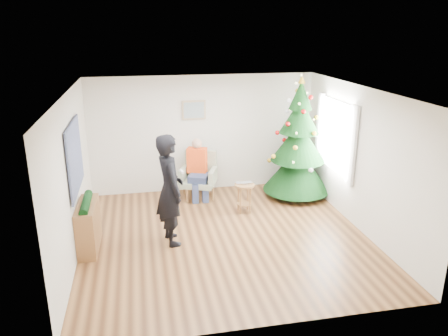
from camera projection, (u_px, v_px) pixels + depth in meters
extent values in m
plane|color=brown|center=(225.00, 237.00, 7.82)|extent=(5.00, 5.00, 0.00)
plane|color=white|center=(225.00, 91.00, 7.01)|extent=(5.00, 5.00, 0.00)
plane|color=silver|center=(203.00, 134.00, 9.75)|extent=(5.00, 0.00, 5.00)
plane|color=silver|center=(268.00, 234.00, 5.09)|extent=(5.00, 0.00, 5.00)
plane|color=silver|center=(72.00, 178.00, 6.95)|extent=(0.00, 5.00, 5.00)
plane|color=silver|center=(361.00, 160.00, 7.88)|extent=(0.00, 5.00, 5.00)
cube|color=white|center=(336.00, 136.00, 8.75)|extent=(0.04, 1.30, 1.40)
cube|color=white|center=(352.00, 145.00, 8.04)|extent=(0.05, 0.25, 1.50)
cube|color=white|center=(320.00, 128.00, 9.44)|extent=(0.05, 0.25, 1.50)
cylinder|color=#3F2816|center=(296.00, 188.00, 9.68)|extent=(0.11, 0.11, 0.34)
cone|color=black|center=(297.00, 169.00, 9.54)|extent=(1.46, 1.46, 0.95)
cone|color=black|center=(298.00, 142.00, 9.35)|extent=(1.16, 1.16, 0.84)
cone|color=black|center=(300.00, 116.00, 9.18)|extent=(0.85, 0.85, 0.73)
cone|color=black|center=(301.00, 95.00, 9.04)|extent=(0.49, 0.49, 0.62)
cone|color=gold|center=(302.00, 79.00, 8.94)|extent=(0.16, 0.16, 0.16)
cylinder|color=brown|center=(244.00, 185.00, 8.69)|extent=(0.40, 0.40, 0.04)
cylinder|color=brown|center=(244.00, 204.00, 8.82)|extent=(0.30, 0.30, 0.02)
imported|color=silver|center=(244.00, 184.00, 8.68)|extent=(0.33, 0.22, 0.03)
cube|color=#97A383|center=(198.00, 182.00, 9.49)|extent=(0.88, 0.85, 0.12)
cube|color=#97A383|center=(201.00, 163.00, 9.66)|extent=(0.69, 0.36, 0.60)
cube|color=#97A383|center=(183.00, 174.00, 9.50)|extent=(0.29, 0.55, 0.30)
cube|color=#97A383|center=(213.00, 176.00, 9.39)|extent=(0.29, 0.55, 0.30)
cube|color=navy|center=(199.00, 178.00, 9.38)|extent=(0.52, 0.53, 0.14)
cube|color=#F14A16|center=(197.00, 160.00, 9.48)|extent=(0.47, 0.36, 0.55)
sphere|color=tan|center=(197.00, 144.00, 9.34)|extent=(0.22, 0.22, 0.22)
imported|color=black|center=(170.00, 190.00, 7.36)|extent=(0.59, 0.78, 1.93)
cube|color=white|center=(182.00, 172.00, 7.27)|extent=(0.06, 0.13, 0.04)
cube|color=brown|center=(88.00, 226.00, 7.32)|extent=(0.33, 1.01, 0.80)
cylinder|color=black|center=(86.00, 203.00, 7.19)|extent=(0.14, 0.90, 0.14)
cube|color=black|center=(75.00, 157.00, 7.16)|extent=(0.03, 1.50, 1.15)
cube|color=tan|center=(194.00, 110.00, 9.51)|extent=(0.52, 0.03, 0.42)
cube|color=gray|center=(194.00, 110.00, 9.49)|extent=(0.44, 0.02, 0.34)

